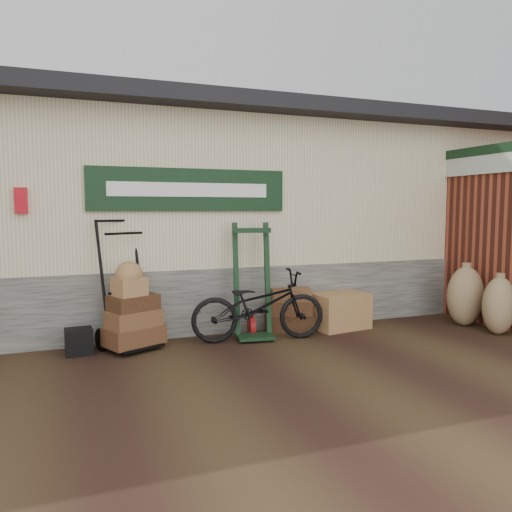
{
  "coord_description": "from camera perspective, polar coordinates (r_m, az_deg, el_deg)",
  "views": [
    {
      "loc": [
        -1.82,
        -5.43,
        1.7
      ],
      "look_at": [
        0.59,
        0.9,
        1.06
      ],
      "focal_mm": 35.0,
      "sensor_mm": 36.0,
      "label": 1
    }
  ],
  "objects": [
    {
      "name": "wicker_hamper",
      "position": [
        7.26,
        9.54,
        -6.17
      ],
      "size": [
        0.85,
        0.62,
        0.51
      ],
      "primitive_type": "cube",
      "rotation": [
        0.0,
        0.0,
        0.15
      ],
      "color": "brown",
      "rests_on": "ground"
    },
    {
      "name": "black_trunk",
      "position": [
        6.28,
        -19.58,
        -9.19
      ],
      "size": [
        0.32,
        0.28,
        0.31
      ],
      "primitive_type": "cube",
      "rotation": [
        0.0,
        0.0,
        0.05
      ],
      "color": "black",
      "rests_on": "ground"
    },
    {
      "name": "ground",
      "position": [
        5.98,
        -2.26,
        -11.16
      ],
      "size": [
        80.0,
        80.0,
        0.0
      ],
      "primitive_type": "plane",
      "color": "black",
      "rests_on": "ground"
    },
    {
      "name": "bicycle",
      "position": [
        6.46,
        0.29,
        -5.26
      ],
      "size": [
        0.85,
        1.82,
        1.02
      ],
      "primitive_type": "imported",
      "rotation": [
        0.0,
        0.0,
        1.43
      ],
      "color": "black",
      "rests_on": "ground"
    },
    {
      "name": "green_barrow",
      "position": [
        6.56,
        -0.38,
        -2.87
      ],
      "size": [
        0.61,
        0.54,
        1.52
      ],
      "primitive_type": null,
      "rotation": [
        0.0,
        0.0,
        -0.15
      ],
      "color": "black",
      "rests_on": "ground"
    },
    {
      "name": "brick_outbuilding",
      "position": [
        9.3,
        23.69,
        2.48
      ],
      "size": [
        1.71,
        4.51,
        2.62
      ],
      "color": "maroon",
      "rests_on": "ground"
    },
    {
      "name": "suitcase_stack",
      "position": [
        7.05,
        3.76,
        -6.07
      ],
      "size": [
        0.78,
        0.62,
        0.6
      ],
      "primitive_type": null,
      "rotation": [
        0.0,
        0.0,
        -0.31
      ],
      "color": "#351A11",
      "rests_on": "ground"
    },
    {
      "name": "porter_trolley",
      "position": [
        6.31,
        -14.73,
        -2.97
      ],
      "size": [
        0.98,
        0.88,
        1.61
      ],
      "primitive_type": null,
      "rotation": [
        0.0,
        0.0,
        0.42
      ],
      "color": "black",
      "rests_on": "ground"
    },
    {
      "name": "burlap_sack_right",
      "position": [
        7.56,
        26.02,
        -5.13
      ],
      "size": [
        0.59,
        0.54,
        0.79
      ],
      "primitive_type": "ellipsoid",
      "rotation": [
        0.0,
        0.0,
        0.29
      ],
      "color": "brown",
      "rests_on": "ground"
    },
    {
      "name": "station_building",
      "position": [
        8.37,
        -8.34,
        4.74
      ],
      "size": [
        14.4,
        4.1,
        3.2
      ],
      "color": "#4C4C47",
      "rests_on": "ground"
    },
    {
      "name": "burlap_sack_left",
      "position": [
        7.92,
        22.81,
        -4.25
      ],
      "size": [
        0.59,
        0.52,
        0.87
      ],
      "primitive_type": "ellipsoid",
      "rotation": [
        0.0,
        0.0,
        -0.12
      ],
      "color": "brown",
      "rests_on": "ground"
    }
  ]
}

